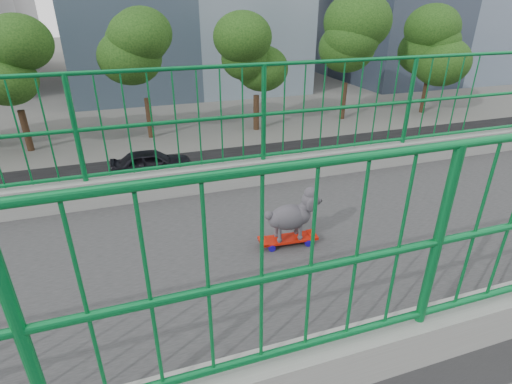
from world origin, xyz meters
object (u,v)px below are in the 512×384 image
object	(u,v)px
poodle	(292,215)
car_5	(453,256)
car_6	(396,217)
car_4	(152,163)
car_3	(98,196)
skateboard	(288,239)

from	to	relation	value
poodle	car_5	xyz separation A→B (m)	(-5.99, 9.10, -6.50)
car_5	car_6	size ratio (longest dim) A/B	0.99
poodle	car_4	xyz separation A→B (m)	(-18.79, -0.33, -6.54)
car_6	car_5	bearing A→B (deg)	-0.07
car_6	car_3	bearing A→B (deg)	-117.55
skateboard	car_5	xyz separation A→B (m)	(-5.99, 9.13, -6.25)
poodle	car_6	bearing A→B (deg)	139.83
poodle	car_6	distance (m)	14.53
poodle	car_4	world-z (taller)	poodle
skateboard	poodle	bearing A→B (deg)	90.00
poodle	car_6	xyz separation A→B (m)	(-9.19, 9.10, -6.62)
car_5	car_6	distance (m)	3.20
poodle	car_3	distance (m)	17.25
car_3	car_5	bearing A→B (deg)	-128.05
car_3	car_5	distance (m)	15.58
skateboard	car_5	distance (m)	12.58
car_4	car_5	size ratio (longest dim) A/B	0.93
car_3	car_5	world-z (taller)	car_5
car_3	skateboard	bearing A→B (deg)	-168.61
car_3	car_4	bearing A→B (deg)	-41.52
skateboard	car_3	bearing A→B (deg)	-164.07
car_3	car_4	world-z (taller)	car_4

